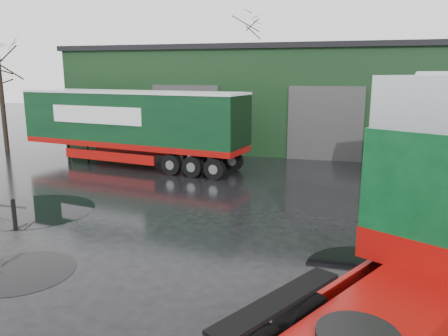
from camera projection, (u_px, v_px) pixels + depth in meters
The scene contains 10 objects.
ground at pixel (220, 257), 11.30m from camera, with size 100.00×100.00×0.00m, color black.
warehouse at pixel (330, 97), 29.00m from camera, with size 32.40×12.40×6.30m.
hero_tractor at pixel (419, 222), 6.93m from camera, with size 3.19×7.53×4.68m, color #0A441F, non-canonical shape.
trailer_left at pixel (131, 128), 22.24m from camera, with size 2.53×12.38×3.84m, color silver, non-canonical shape.
tree_left at pixel (0, 80), 26.04m from camera, with size 4.40×4.40×8.50m, color black, non-canonical shape.
tree_back_a at pixel (245, 73), 40.13m from camera, with size 4.40×4.40×9.50m, color black, non-canonical shape.
tree_back_b at pixel (432, 85), 36.28m from camera, with size 4.40×4.40×7.50m, color black, non-canonical shape.
puddle_0 at pixel (22, 272), 10.44m from camera, with size 2.51×2.51×0.01m, color black.
puddle_1 at pixel (367, 270), 10.55m from camera, with size 2.94×2.94×0.01m, color black.
puddle_2 at pixel (35, 211), 15.11m from camera, with size 4.03×4.03×0.01m, color black.
Camera 1 is at (2.84, -10.17, 4.65)m, focal length 35.00 mm.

